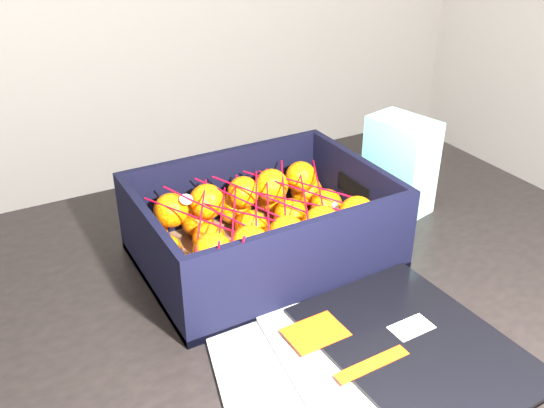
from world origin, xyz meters
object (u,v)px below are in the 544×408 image
table (267,331)px  magazine_stack (371,367)px  produce_crate (262,234)px  retail_carton (400,165)px

table → magazine_stack: size_ratio=3.09×
produce_crate → retail_carton: 0.29m
table → retail_carton: (0.31, 0.08, 0.18)m
magazine_stack → produce_crate: (0.01, 0.28, 0.03)m
produce_crate → magazine_stack: bearing=-91.1°
table → magazine_stack: 0.25m
table → magazine_stack: bearing=-85.7°
produce_crate → retail_carton: size_ratio=2.17×
table → retail_carton: size_ratio=7.22×
table → produce_crate: produce_crate is taller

